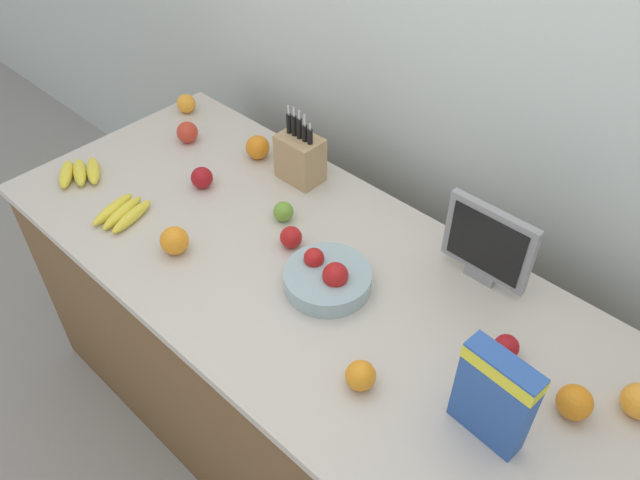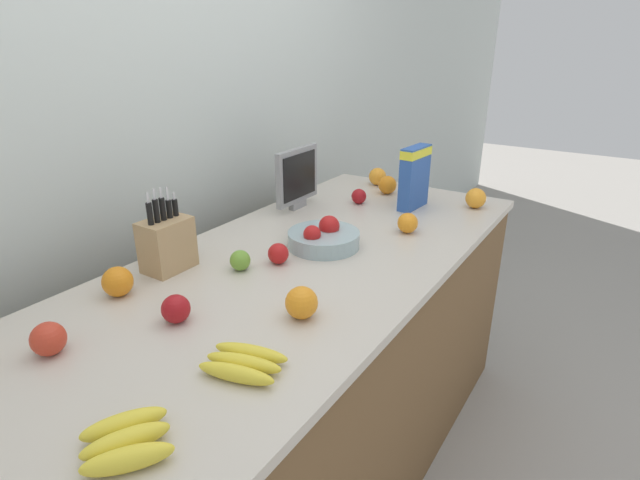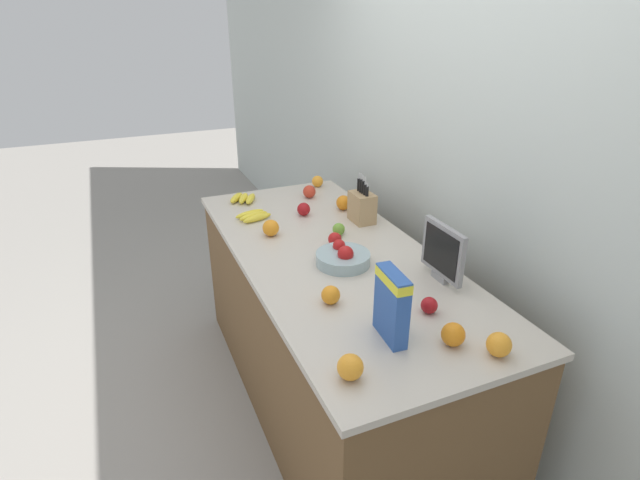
# 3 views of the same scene
# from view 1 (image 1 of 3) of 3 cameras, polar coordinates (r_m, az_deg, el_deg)

# --- Properties ---
(ground_plane) EXTENTS (14.00, 14.00, 0.00)m
(ground_plane) POSITION_cam_1_polar(r_m,az_deg,el_deg) (2.60, -1.36, -16.71)
(ground_plane) COLOR gray
(wall_back) EXTENTS (9.00, 0.06, 2.60)m
(wall_back) POSITION_cam_1_polar(r_m,az_deg,el_deg) (2.08, 11.39, 14.99)
(wall_back) COLOR silver
(wall_back) RESTS_ON ground_plane
(counter) EXTENTS (2.08, 0.90, 0.91)m
(counter) POSITION_cam_1_polar(r_m,az_deg,el_deg) (2.22, -1.55, -10.66)
(counter) COLOR brown
(counter) RESTS_ON ground_plane
(knife_block) EXTENTS (0.15, 0.11, 0.27)m
(knife_block) POSITION_cam_1_polar(r_m,az_deg,el_deg) (2.15, -1.83, 7.56)
(knife_block) COLOR tan
(knife_block) RESTS_ON counter
(small_monitor) EXTENTS (0.27, 0.03, 0.26)m
(small_monitor) POSITION_cam_1_polar(r_m,az_deg,el_deg) (1.80, 15.09, -0.36)
(small_monitor) COLOR gray
(small_monitor) RESTS_ON counter
(cereal_box) EXTENTS (0.18, 0.07, 0.27)m
(cereal_box) POSITION_cam_1_polar(r_m,az_deg,el_deg) (1.46, 15.71, -13.41)
(cereal_box) COLOR #2D56A8
(cereal_box) RESTS_ON counter
(fruit_bowl) EXTENTS (0.25, 0.25, 0.11)m
(fruit_bowl) POSITION_cam_1_polar(r_m,az_deg,el_deg) (1.79, 0.69, -3.48)
(fruit_bowl) COLOR #99B2B7
(fruit_bowl) RESTS_ON counter
(banana_bunch_left) EXTENTS (0.20, 0.20, 0.04)m
(banana_bunch_left) POSITION_cam_1_polar(r_m,az_deg,el_deg) (2.35, -21.11, 5.79)
(banana_bunch_left) COLOR yellow
(banana_bunch_left) RESTS_ON counter
(banana_bunch_right) EXTENTS (0.16, 0.21, 0.04)m
(banana_bunch_right) POSITION_cam_1_polar(r_m,az_deg,el_deg) (2.12, -17.63, 2.38)
(banana_bunch_right) COLOR yellow
(banana_bunch_right) RESTS_ON counter
(apple_rear) EXTENTS (0.07, 0.07, 0.07)m
(apple_rear) POSITION_cam_1_polar(r_m,az_deg,el_deg) (1.91, -2.67, 0.25)
(apple_rear) COLOR red
(apple_rear) RESTS_ON counter
(apple_middle) EXTENTS (0.08, 0.08, 0.08)m
(apple_middle) POSITION_cam_1_polar(r_m,az_deg,el_deg) (2.42, -12.04, 9.61)
(apple_middle) COLOR red
(apple_middle) RESTS_ON counter
(apple_front) EXTENTS (0.07, 0.07, 0.07)m
(apple_front) POSITION_cam_1_polar(r_m,az_deg,el_deg) (2.01, -3.36, 2.61)
(apple_front) COLOR #6B9E33
(apple_front) RESTS_ON counter
(apple_by_knife_block) EXTENTS (0.07, 0.07, 0.07)m
(apple_by_knife_block) POSITION_cam_1_polar(r_m,az_deg,el_deg) (1.70, 16.66, -9.35)
(apple_by_knife_block) COLOR #A31419
(apple_by_knife_block) RESTS_ON counter
(apple_rightmost) EXTENTS (0.08, 0.08, 0.08)m
(apple_rightmost) POSITION_cam_1_polar(r_m,az_deg,el_deg) (2.18, -10.75, 5.61)
(apple_rightmost) COLOR #A31419
(apple_rightmost) RESTS_ON counter
(orange_back_center) EXTENTS (0.08, 0.08, 0.08)m
(orange_back_center) POSITION_cam_1_polar(r_m,az_deg,el_deg) (1.57, 3.72, -12.27)
(orange_back_center) COLOR orange
(orange_back_center) RESTS_ON counter
(orange_front_center) EXTENTS (0.08, 0.08, 0.08)m
(orange_front_center) POSITION_cam_1_polar(r_m,az_deg,el_deg) (2.61, -12.13, 12.10)
(orange_front_center) COLOR orange
(orange_front_center) RESTS_ON counter
(orange_near_bowl) EXTENTS (0.09, 0.09, 0.09)m
(orange_near_bowl) POSITION_cam_1_polar(r_m,az_deg,el_deg) (2.29, -5.73, 8.43)
(orange_near_bowl) COLOR orange
(orange_near_bowl) RESTS_ON counter
(orange_front_right) EXTENTS (0.09, 0.09, 0.09)m
(orange_front_right) POSITION_cam_1_polar(r_m,az_deg,el_deg) (1.64, 22.24, -13.57)
(orange_front_right) COLOR orange
(orange_front_right) RESTS_ON counter
(orange_mid_right) EXTENTS (0.09, 0.09, 0.09)m
(orange_mid_right) POSITION_cam_1_polar(r_m,az_deg,el_deg) (1.94, -13.17, -0.05)
(orange_mid_right) COLOR orange
(orange_mid_right) RESTS_ON counter
(orange_mid_left) EXTENTS (0.09, 0.09, 0.09)m
(orange_mid_left) POSITION_cam_1_polar(r_m,az_deg,el_deg) (1.70, 27.17, -12.96)
(orange_mid_left) COLOR orange
(orange_mid_left) RESTS_ON counter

